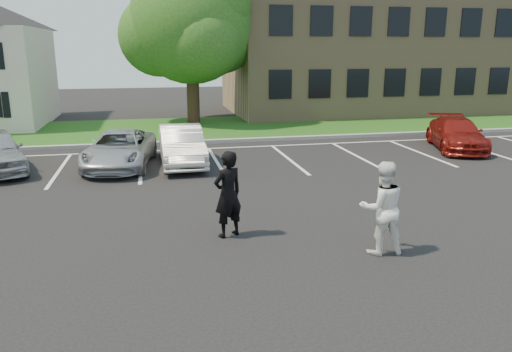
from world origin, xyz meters
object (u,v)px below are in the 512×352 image
Objects in this scene: office_building at (393,48)px; man_white_shirt at (382,208)px; car_silver_minivan at (120,149)px; car_white_sedan at (182,146)px; tree at (192,25)px; car_red_compact at (456,134)px; man_black_suit at (228,194)px.

office_building is 11.36× the size of man_white_shirt.
car_white_sedan is at bearing 5.82° from car_silver_minivan.
car_white_sedan is at bearing -98.00° from tree.
office_building reaches higher than car_silver_minivan.
office_building is at bearing 46.59° from car_silver_minivan.
man_white_shirt is 0.44× the size of car_red_compact.
man_white_shirt is at bearing -50.01° from car_silver_minivan.
car_silver_minivan is 1.08× the size of car_white_sedan.
man_white_shirt reaches higher than car_silver_minivan.
tree is 19.93m from man_white_shirt.
man_black_suit is at bearing -124.45° from office_building.
car_red_compact is (-3.75, -13.57, -3.51)m from office_building.
car_white_sedan is (2.21, -0.09, 0.06)m from car_silver_minivan.
car_white_sedan is (-3.51, 9.10, -0.28)m from man_white_shirt.
car_red_compact reaches higher than car_silver_minivan.
tree is at bearing -80.05° from man_white_shirt.
tree is 14.84m from car_red_compact.
tree reaches higher than man_white_shirt.
car_white_sedan is at bearing -158.71° from car_red_compact.
tree reaches higher than car_silver_minivan.
car_silver_minivan is (-2.75, 7.59, -0.35)m from man_black_suit.
tree is at bearing 81.11° from car_white_sedan.
car_red_compact is (8.04, 9.54, -0.33)m from man_white_shirt.
car_white_sedan is (-1.44, -10.23, -4.64)m from tree.
man_white_shirt is (2.97, -1.60, -0.01)m from man_black_suit.
tree is 2.04× the size of car_white_sedan.
man_black_suit is at bearing -61.99° from car_silver_minivan.
man_black_suit is at bearing -92.90° from tree.
office_building is at bearing 15.27° from tree.
tree is 1.89× the size of car_silver_minivan.
man_white_shirt is 10.83m from car_silver_minivan.
man_black_suit is at bearing -125.10° from car_red_compact.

